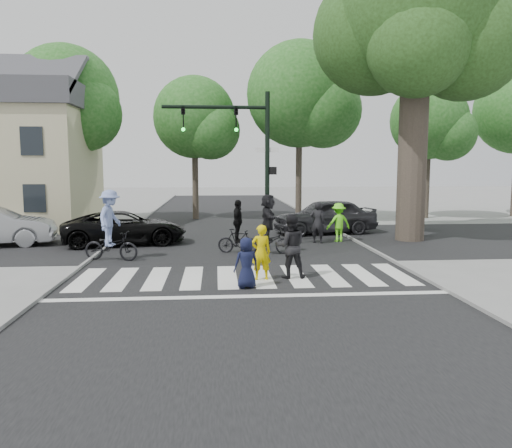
% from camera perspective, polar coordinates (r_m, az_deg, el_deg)
% --- Properties ---
extents(ground, '(120.00, 120.00, 0.00)m').
position_cam_1_polar(ground, '(13.54, -1.08, -6.99)').
color(ground, gray).
rests_on(ground, ground).
extents(road_stem, '(10.00, 70.00, 0.01)m').
position_cam_1_polar(road_stem, '(18.43, -2.06, -3.29)').
color(road_stem, black).
rests_on(road_stem, ground).
extents(road_cross, '(70.00, 10.00, 0.01)m').
position_cam_1_polar(road_cross, '(21.39, -2.43, -1.89)').
color(road_cross, black).
rests_on(road_cross, ground).
extents(curb_left, '(0.10, 70.00, 0.10)m').
position_cam_1_polar(curb_left, '(18.89, -17.58, -3.22)').
color(curb_left, gray).
rests_on(curb_left, ground).
extents(curb_right, '(0.10, 70.00, 0.10)m').
position_cam_1_polar(curb_right, '(19.32, 13.10, -2.86)').
color(curb_right, gray).
rests_on(curb_right, ground).
extents(crosswalk, '(10.00, 3.85, 0.01)m').
position_cam_1_polar(crosswalk, '(14.19, -1.25, -6.32)').
color(crosswalk, silver).
rests_on(crosswalk, ground).
extents(traffic_signal, '(4.45, 0.29, 6.00)m').
position_cam_1_polar(traffic_signal, '(19.38, -1.21, 8.78)').
color(traffic_signal, black).
rests_on(traffic_signal, ground).
extents(eucalyptus, '(8.30, 7.20, 13.00)m').
position_cam_1_polar(eucalyptus, '(23.17, 17.87, 21.11)').
color(eucalyptus, brown).
rests_on(eucalyptus, ground).
extents(bg_tree_1, '(6.09, 5.80, 9.80)m').
position_cam_1_polar(bg_tree_1, '(29.88, -20.48, 12.94)').
color(bg_tree_1, brown).
rests_on(bg_tree_1, ground).
extents(bg_tree_2, '(5.04, 4.80, 8.40)m').
position_cam_1_polar(bg_tree_2, '(29.87, -6.59, 11.63)').
color(bg_tree_2, brown).
rests_on(bg_tree_2, ground).
extents(bg_tree_3, '(6.30, 6.00, 10.20)m').
position_cam_1_polar(bg_tree_3, '(29.10, 5.68, 14.08)').
color(bg_tree_3, brown).
rests_on(bg_tree_3, ground).
extents(bg_tree_4, '(4.83, 4.60, 8.15)m').
position_cam_1_polar(bg_tree_4, '(32.13, 19.67, 10.68)').
color(bg_tree_4, brown).
rests_on(bg_tree_4, ground).
extents(house, '(8.40, 8.10, 8.82)m').
position_cam_1_polar(house, '(29.14, -26.38, 7.20)').
color(house, beige).
rests_on(house, ground).
extents(pedestrian_woman, '(0.61, 0.44, 1.57)m').
position_cam_1_polar(pedestrian_woman, '(14.00, 0.57, -3.26)').
color(pedestrian_woman, '#E6C903').
rests_on(pedestrian_woman, ground).
extents(pedestrian_child, '(0.75, 0.59, 1.35)m').
position_cam_1_polar(pedestrian_child, '(13.07, -1.11, -4.46)').
color(pedestrian_child, black).
rests_on(pedestrian_child, ground).
extents(pedestrian_adult, '(0.90, 0.71, 1.84)m').
position_cam_1_polar(pedestrian_adult, '(14.24, 3.95, -2.55)').
color(pedestrian_adult, black).
rests_on(pedestrian_adult, ground).
extents(cyclist_left, '(2.00, 1.37, 2.40)m').
position_cam_1_polar(cyclist_left, '(17.49, -16.28, -0.67)').
color(cyclist_left, black).
rests_on(cyclist_left, ground).
extents(cyclist_mid, '(1.56, 0.98, 1.96)m').
position_cam_1_polar(cyclist_mid, '(18.22, -2.09, -0.86)').
color(cyclist_mid, black).
rests_on(cyclist_mid, ground).
extents(cyclist_right, '(1.76, 1.64, 2.18)m').
position_cam_1_polar(cyclist_right, '(18.05, 1.38, -0.39)').
color(cyclist_right, black).
rests_on(cyclist_right, ground).
extents(car_suv, '(5.24, 3.09, 1.37)m').
position_cam_1_polar(car_suv, '(20.94, -14.74, -0.42)').
color(car_suv, black).
rests_on(car_suv, ground).
extents(car_grey, '(5.10, 2.74, 1.65)m').
position_cam_1_polar(car_grey, '(23.66, 7.85, 0.89)').
color(car_grey, '#2E2E32').
rests_on(car_grey, ground).
extents(bystander_hivis, '(1.16, 0.82, 1.63)m').
position_cam_1_polar(bystander_hivis, '(21.25, 9.41, 0.18)').
color(bystander_hivis, '#6BFF1F').
rests_on(bystander_hivis, ground).
extents(bystander_dark, '(0.75, 0.67, 1.72)m').
position_cam_1_polar(bystander_dark, '(20.70, 7.07, 0.17)').
color(bystander_dark, black).
rests_on(bystander_dark, ground).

